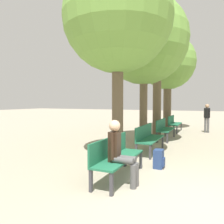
{
  "coord_description": "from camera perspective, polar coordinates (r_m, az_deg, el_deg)",
  "views": [
    {
      "loc": [
        0.05,
        -3.67,
        1.71
      ],
      "look_at": [
        -4.23,
        5.73,
        1.23
      ],
      "focal_mm": 35.0,
      "sensor_mm": 36.0,
      "label": 1
    }
  ],
  "objects": [
    {
      "name": "backpack",
      "position": [
        5.88,
        12.13,
        -11.91
      ],
      "size": [
        0.26,
        0.31,
        0.48
      ],
      "color": "navy",
      "rests_on": "ground_plane"
    },
    {
      "name": "tree_row_1",
      "position": [
        9.51,
        8.33,
        17.95
      ],
      "size": [
        3.62,
        3.62,
        6.05
      ],
      "color": "brown",
      "rests_on": "ground_plane"
    },
    {
      "name": "bench_row_2",
      "position": [
        10.21,
        13.42,
        -3.99
      ],
      "size": [
        0.52,
        1.9,
        0.91
      ],
      "color": "#1E6042",
      "rests_on": "ground_plane"
    },
    {
      "name": "bench_row_0",
      "position": [
        4.98,
        0.9,
        -10.98
      ],
      "size": [
        0.52,
        1.9,
        0.91
      ],
      "color": "#1E6042",
      "rests_on": "ground_plane"
    },
    {
      "name": "bench_row_3",
      "position": [
        12.92,
        15.77,
        -2.63
      ],
      "size": [
        0.52,
        1.9,
        0.91
      ],
      "color": "#1E6042",
      "rests_on": "ground_plane"
    },
    {
      "name": "bench_row_1",
      "position": [
        7.54,
        9.37,
        -6.31
      ],
      "size": [
        0.52,
        1.9,
        0.91
      ],
      "color": "#1E6042",
      "rests_on": "ground_plane"
    },
    {
      "name": "ground_plane",
      "position": [
        4.05,
        23.25,
        -22.52
      ],
      "size": [
        80.0,
        80.0,
        0.0
      ],
      "primitive_type": "plane",
      "color": "gray"
    },
    {
      "name": "person_seated",
      "position": [
        4.54,
        2.09,
        -10.03
      ],
      "size": [
        0.62,
        0.35,
        1.34
      ],
      "color": "#4C4C4C",
      "rests_on": "ground_plane"
    },
    {
      "name": "pedestrian_mid",
      "position": [
        13.16,
        23.55,
        -1.03
      ],
      "size": [
        0.32,
        0.27,
        1.59
      ],
      "color": "#4C4C4C",
      "rests_on": "ground_plane"
    },
    {
      "name": "tree_row_0",
      "position": [
        7.02,
        1.5,
        23.24
      ],
      "size": [
        3.26,
        3.26,
        5.83
      ],
      "color": "brown",
      "rests_on": "ground_plane"
    },
    {
      "name": "tree_row_2",
      "position": [
        11.8,
        11.77,
        14.12
      ],
      "size": [
        2.28,
        2.28,
        5.33
      ],
      "color": "brown",
      "rests_on": "ground_plane"
    },
    {
      "name": "tree_row_3",
      "position": [
        14.64,
        14.35,
        12.32
      ],
      "size": [
        3.46,
        3.46,
        5.96
      ],
      "color": "brown",
      "rests_on": "ground_plane"
    }
  ]
}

